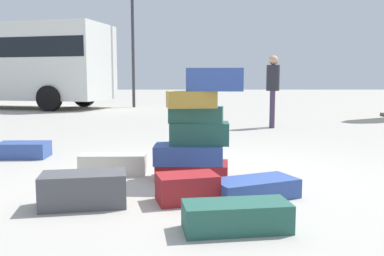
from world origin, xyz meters
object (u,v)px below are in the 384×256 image
object	(u,v)px
suitcase_cream_left_side	(113,164)
suitcase_navy_white_trunk	(23,150)
suitcase_tower	(197,133)
parked_bus	(4,61)
suitcase_navy_upright_blue	(255,188)
suitcase_maroon_behind_tower	(187,188)
person_bearded_onlooker	(273,85)
suitcase_charcoal_right_side	(84,189)
suitcase_teal_foreground_far	(236,216)

from	to	relation	value
suitcase_cream_left_side	suitcase_navy_white_trunk	distance (m)	1.82
suitcase_tower	parked_bus	distance (m)	13.97
suitcase_cream_left_side	parked_bus	bearing A→B (deg)	118.34
suitcase_navy_upright_blue	parked_bus	world-z (taller)	parked_bus
suitcase_tower	parked_bus	bearing A→B (deg)	121.62
suitcase_tower	suitcase_maroon_behind_tower	size ratio (longest dim) A/B	2.29
suitcase_cream_left_side	person_bearded_onlooker	distance (m)	5.60
suitcase_charcoal_right_side	suitcase_navy_upright_blue	xyz separation A→B (m)	(1.56, 0.24, -0.06)
suitcase_maroon_behind_tower	person_bearded_onlooker	distance (m)	6.23
suitcase_tower	suitcase_navy_upright_blue	world-z (taller)	suitcase_tower
suitcase_teal_foreground_far	person_bearded_onlooker	world-z (taller)	person_bearded_onlooker
suitcase_maroon_behind_tower	suitcase_teal_foreground_far	xyz separation A→B (m)	(0.37, -0.73, -0.02)
suitcase_charcoal_right_side	suitcase_navy_upright_blue	distance (m)	1.57
suitcase_maroon_behind_tower	person_bearded_onlooker	xyz separation A→B (m)	(1.97, 5.84, 0.87)
suitcase_charcoal_right_side	parked_bus	xyz separation A→B (m)	(-6.27, 12.82, 1.68)
suitcase_maroon_behind_tower	suitcase_navy_white_trunk	size ratio (longest dim) A/B	0.77
suitcase_tower	suitcase_teal_foreground_far	size ratio (longest dim) A/B	1.56
parked_bus	suitcase_cream_left_side	bearing A→B (deg)	-47.15
suitcase_cream_left_side	suitcase_navy_upright_blue	size ratio (longest dim) A/B	0.97
suitcase_navy_upright_blue	suitcase_maroon_behind_tower	bearing A→B (deg)	167.69
suitcase_navy_white_trunk	suitcase_teal_foreground_far	world-z (taller)	suitcase_navy_white_trunk
suitcase_tower	parked_bus	xyz separation A→B (m)	(-7.29, 11.84, 1.30)
suitcase_navy_white_trunk	suitcase_charcoal_right_side	bearing A→B (deg)	-58.53
suitcase_charcoal_right_side	suitcase_navy_upright_blue	size ratio (longest dim) A/B	0.93
suitcase_teal_foreground_far	person_bearded_onlooker	distance (m)	6.82
suitcase_cream_left_side	suitcase_maroon_behind_tower	xyz separation A→B (m)	(0.88, -1.10, 0.01)
parked_bus	suitcase_charcoal_right_side	bearing A→B (deg)	-49.63
suitcase_navy_white_trunk	suitcase_teal_foreground_far	bearing A→B (deg)	-47.51
suitcase_maroon_behind_tower	person_bearded_onlooker	world-z (taller)	person_bearded_onlooker
suitcase_cream_left_side	suitcase_navy_upright_blue	xyz separation A→B (m)	(1.52, -0.98, -0.03)
suitcase_tower	suitcase_navy_upright_blue	xyz separation A→B (m)	(0.53, -0.73, -0.44)
suitcase_navy_white_trunk	person_bearded_onlooker	size ratio (longest dim) A/B	0.42
suitcase_charcoal_right_side	person_bearded_onlooker	world-z (taller)	person_bearded_onlooker
suitcase_charcoal_right_side	suitcase_cream_left_side	xyz separation A→B (m)	(0.04, 1.22, -0.03)
suitcase_tower	suitcase_cream_left_side	world-z (taller)	suitcase_tower
suitcase_maroon_behind_tower	suitcase_teal_foreground_far	size ratio (longest dim) A/B	0.68
suitcase_maroon_behind_tower	suitcase_navy_upright_blue	xyz separation A→B (m)	(0.64, 0.12, -0.04)
suitcase_cream_left_side	suitcase_teal_foreground_far	world-z (taller)	suitcase_cream_left_side
suitcase_cream_left_side	person_bearded_onlooker	xyz separation A→B (m)	(2.84, 4.74, 0.87)
suitcase_navy_white_trunk	parked_bus	bearing A→B (deg)	113.89
suitcase_tower	suitcase_navy_white_trunk	size ratio (longest dim) A/B	1.77
parked_bus	suitcase_teal_foreground_far	bearing A→B (deg)	-46.34
parked_bus	person_bearded_onlooker	bearing A→B (deg)	-22.52
suitcase_tower	suitcase_charcoal_right_side	xyz separation A→B (m)	(-1.02, -0.97, -0.38)
suitcase_navy_white_trunk	person_bearded_onlooker	bearing A→B (deg)	39.65
suitcase_navy_white_trunk	suitcase_navy_upright_blue	size ratio (longest dim) A/B	0.88
suitcase_tower	suitcase_cream_left_side	distance (m)	1.09
person_bearded_onlooker	parked_bus	bearing A→B (deg)	-114.54
person_bearded_onlooker	suitcase_tower	bearing A→B (deg)	-8.15
suitcase_teal_foreground_far	suitcase_navy_white_trunk	bearing A→B (deg)	125.73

